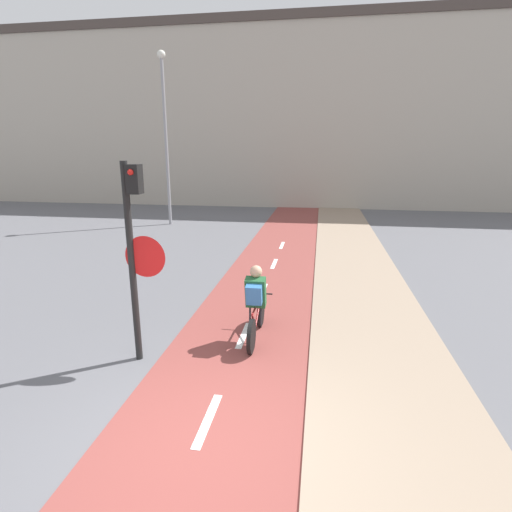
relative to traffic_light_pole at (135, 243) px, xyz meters
The scene contains 7 objects.
ground_plane 3.16m from the traffic_light_pole, 51.36° to the right, with size 120.00×120.00×0.00m, color #5B5B60.
bike_lane 3.15m from the traffic_light_pole, 51.30° to the right, with size 2.51×60.00×0.02m.
sidewalk_strip 4.83m from the traffic_light_pole, 25.52° to the right, with size 2.40×60.00×0.05m.
building_row_background 21.55m from the traffic_light_pole, 85.91° to the left, with size 60.00×5.20×10.87m.
traffic_light_pole is the anchor object (origin of this frame).
street_lamp_far 13.19m from the traffic_light_pole, 108.90° to the left, with size 0.36×0.36×7.60m.
cyclist_near 2.42m from the traffic_light_pole, 29.47° to the left, with size 0.46×1.72×1.44m.
Camera 1 is at (1.34, -3.83, 3.44)m, focal length 28.00 mm.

